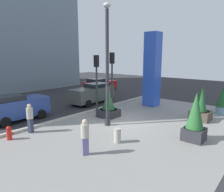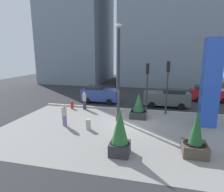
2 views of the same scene
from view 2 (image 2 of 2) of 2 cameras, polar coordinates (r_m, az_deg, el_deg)
The scene contains 17 objects.
ground_plane at distance 18.84m, azimuth 7.08°, elevation -3.65°, with size 60.00×60.00×0.00m, color #2D2D30.
plaza_pavement at distance 13.22m, azimuth 4.15°, elevation -10.73°, with size 18.00×10.00×0.02m, color gray.
curb_strip at distance 17.98m, azimuth 6.78°, elevation -4.17°, with size 18.00×0.24×0.16m, color #B7B2A8.
lamp_post at distance 14.40m, azimuth 1.96°, elevation 6.00°, with size 0.44×0.44×7.33m.
art_pillar_blue at distance 15.26m, azimuth 27.47°, elevation 3.38°, with size 1.14×1.14×6.32m, color blue.
potted_plant_mid_plaza at distance 10.98m, azimuth 23.82°, elevation -11.58°, with size 1.25×1.25×2.53m.
potted_plant_by_pillar at distance 15.89m, azimuth 7.94°, elevation -3.49°, with size 1.30×1.30×2.06m.
potted_plant_curbside at distance 10.01m, azimuth 2.37°, elevation -11.21°, with size 1.05×1.05×2.54m.
fire_hydrant at distance 18.85m, azimuth -11.93°, elevation -2.66°, with size 0.36×0.26×0.75m.
concrete_bollard at distance 13.58m, azimuth -7.14°, elevation -8.45°, with size 0.36×0.36×0.75m, color #B2ADA3.
traffic_light_far_side at distance 17.08m, azimuth 10.54°, elevation 4.80°, with size 0.28×0.42×4.41m.
traffic_light_corner at distance 16.96m, azimuth 16.36°, elevation 4.90°, with size 0.28×0.42×4.62m.
car_far_lane at distance 20.77m, azimuth -3.67°, elevation 0.56°, with size 3.97×1.98×1.79m.
car_curb_east at distance 19.81m, azimuth 16.20°, elevation -0.50°, with size 4.47×2.01×1.81m.
car_intersection at distance 24.03m, azimuth 27.21°, elevation 0.69°, with size 4.10×2.13×1.70m.
pedestrian_by_curb at distance 18.31m, azimuth -8.29°, elevation -1.10°, with size 0.48×0.48×1.70m.
pedestrian_crossing at distance 14.39m, azimuth -14.15°, elevation -5.25°, with size 0.49×0.49×1.65m.
Camera 2 is at (1.87, -14.01, 5.20)m, focal length 30.42 mm.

